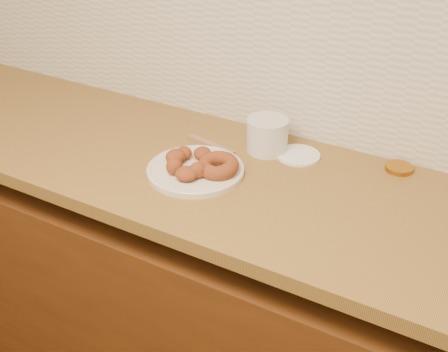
{
  "coord_description": "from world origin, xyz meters",
  "views": [
    {
      "loc": [
        0.32,
        0.55,
        1.68
      ],
      "look_at": [
        -0.29,
        1.62,
        0.93
      ],
      "focal_mm": 45.0,
      "sensor_mm": 36.0,
      "label": 1
    }
  ],
  "objects": [
    {
      "name": "brass_jar_lid",
      "position": [
        0.09,
        1.93,
        0.91
      ],
      "size": [
        0.1,
        0.1,
        0.01
      ],
      "primitive_type": "cylinder",
      "rotation": [
        0.0,
        0.0,
        -0.34
      ],
      "color": "#A66D1C",
      "rests_on": "butcher_block"
    },
    {
      "name": "base_cabinet",
      "position": [
        0.0,
        1.69,
        0.39
      ],
      "size": [
        3.6,
        0.6,
        0.77
      ],
      "primitive_type": "cube",
      "color": "#5A2D10",
      "rests_on": "floor"
    },
    {
      "name": "donut_plate",
      "position": [
        -0.39,
        1.64,
        0.91
      ],
      "size": [
        0.26,
        0.26,
        0.02
      ],
      "primitive_type": "cylinder",
      "color": "silver",
      "rests_on": "butcher_block"
    },
    {
      "name": "fried_dough_chunks",
      "position": [
        -0.41,
        1.63,
        0.93
      ],
      "size": [
        0.15,
        0.19,
        0.05
      ],
      "color": "brown",
      "rests_on": "donut_plate"
    },
    {
      "name": "plastic_tub",
      "position": [
        -0.28,
        1.85,
        0.95
      ],
      "size": [
        0.15,
        0.15,
        0.1
      ],
      "primitive_type": "cylinder",
      "rotation": [
        0.0,
        0.0,
        -0.4
      ],
      "color": "silver",
      "rests_on": "butcher_block"
    },
    {
      "name": "ring_donut",
      "position": [
        -0.33,
        1.65,
        0.93
      ],
      "size": [
        0.11,
        0.12,
        0.05
      ],
      "primitive_type": "torus",
      "rotation": [
        0.1,
        0.0,
        -0.02
      ],
      "color": "brown",
      "rests_on": "donut_plate"
    },
    {
      "name": "butcher_block",
      "position": [
        -0.65,
        1.69,
        0.88
      ],
      "size": [
        2.3,
        0.62,
        0.04
      ],
      "primitive_type": "cube",
      "color": "olive",
      "rests_on": "base_cabinet"
    },
    {
      "name": "backsplash",
      "position": [
        0.0,
        1.99,
        1.2
      ],
      "size": [
        3.6,
        0.02,
        0.6
      ],
      "primitive_type": "cube",
      "color": "silver",
      "rests_on": "wall_back"
    },
    {
      "name": "tub_lid",
      "position": [
        -0.18,
        1.86,
        0.9
      ],
      "size": [
        0.16,
        0.16,
        0.01
      ],
      "primitive_type": "cylinder",
      "rotation": [
        0.0,
        0.0,
        -0.4
      ],
      "color": "white",
      "rests_on": "butcher_block"
    },
    {
      "name": "wooden_utensil",
      "position": [
        -0.43,
        1.79,
        0.91
      ],
      "size": [
        0.17,
        0.06,
        0.01
      ],
      "primitive_type": "cube",
      "rotation": [
        0.0,
        0.0,
        -0.21
      ],
      "color": "#906C49",
      "rests_on": "butcher_block"
    }
  ]
}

